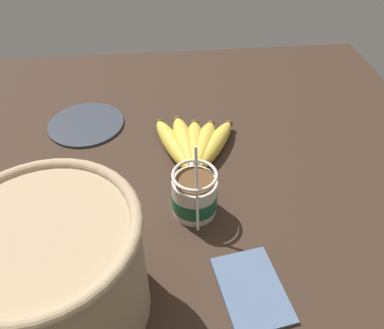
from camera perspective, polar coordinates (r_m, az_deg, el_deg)
The scene contains 6 objects.
table at distance 76.31cm, azimuth -2.19°, elevation -4.95°, with size 125.23×125.23×3.34cm.
coffee_mug at distance 68.72cm, azimuth 0.37°, elevation -4.64°, with size 13.72×8.39×16.86cm.
banana_bunch at distance 82.71cm, azimuth 0.29°, elevation 3.08°, with size 21.11×19.90×4.42cm.
woven_basket at distance 54.84cm, azimuth -19.95°, elevation -14.90°, with size 24.75×24.75×19.82cm.
napkin at distance 62.57cm, azimuth 9.08°, elevation -18.25°, with size 14.99×11.57×0.60cm.
small_plate at distance 95.33cm, azimuth -15.82°, elevation 5.96°, with size 18.21×18.21×0.60cm.
Camera 1 is at (-51.90, 2.29, 57.57)cm, focal length 35.00 mm.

